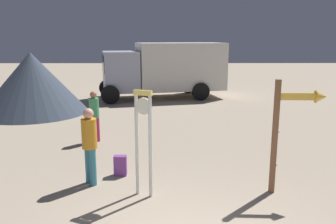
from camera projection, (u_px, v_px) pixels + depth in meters
standing_clock at (143, 134)px, 6.83m from camera, size 0.38×0.23×2.17m
arrow_sign at (292, 119)px, 6.90m from camera, size 1.01×0.26×2.35m
person_near_clock at (90, 142)px, 7.44m from camera, size 0.32×0.32×1.70m
backpack at (120, 166)px, 8.07m from camera, size 0.29×0.22×0.47m
person_distant at (94, 114)px, 10.58m from camera, size 0.30×0.30×1.57m
box_truck_near at (166, 68)px, 18.34m from camera, size 6.90×3.88×2.89m
dome_tent at (32, 83)px, 14.67m from camera, size 4.53×4.53×2.57m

